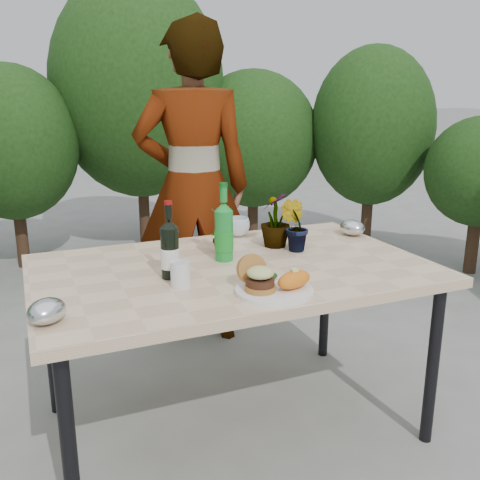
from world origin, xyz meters
name	(u,v)px	position (x,y,z in m)	size (l,w,h in m)	color
ground	(233,424)	(0.00, 0.00, 0.00)	(80.00, 80.00, 0.00)	slate
patio_table	(233,279)	(0.00, 0.00, 0.69)	(1.60, 1.00, 0.75)	beige
shrub_hedge	(145,130)	(0.04, 1.68, 1.19)	(6.88, 5.25, 2.47)	#382316
dinner_plate	(274,291)	(0.02, -0.34, 0.76)	(0.28, 0.28, 0.01)	white
burger_stack	(258,277)	(-0.03, -0.32, 0.81)	(0.11, 0.16, 0.11)	#B7722D
sweet_potato	(294,280)	(0.09, -0.36, 0.80)	(0.15, 0.08, 0.06)	orange
grilled_veg	(267,277)	(0.04, -0.25, 0.78)	(0.08, 0.05, 0.03)	olive
wine_bottle	(170,250)	(-0.27, -0.04, 0.86)	(0.07, 0.07, 0.30)	black
sparkling_water	(224,232)	(0.00, 0.09, 0.87)	(0.08, 0.08, 0.33)	#18862D
plastic_cup	(180,274)	(-0.27, -0.15, 0.80)	(0.07, 0.07, 0.10)	silver
seedling_left	(219,230)	(0.02, 0.22, 0.85)	(0.10, 0.07, 0.19)	#1E551D
seedling_mid	(294,226)	(0.34, 0.10, 0.86)	(0.13, 0.10, 0.23)	#245D20
seedling_right	(275,220)	(0.29, 0.19, 0.88)	(0.14, 0.14, 0.25)	#245A1F
blue_bowl	(238,227)	(0.20, 0.43, 0.80)	(0.12, 0.12, 0.09)	silver
foil_packet_left	(47,311)	(-0.74, -0.30, 0.79)	(0.13, 0.11, 0.08)	silver
foil_packet_right	(352,228)	(0.73, 0.22, 0.79)	(0.13, 0.11, 0.08)	silver
person	(193,187)	(0.14, 0.95, 0.92)	(0.67, 0.44, 1.83)	#936049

